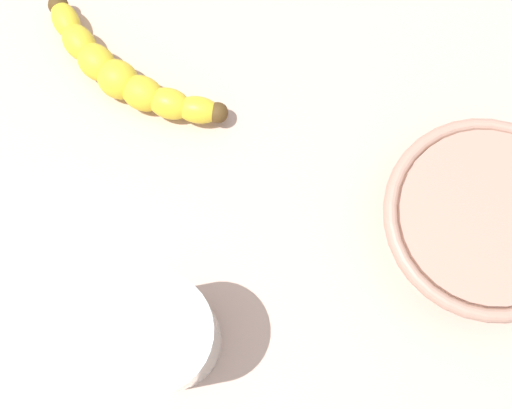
{
  "coord_description": "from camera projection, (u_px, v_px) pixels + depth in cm",
  "views": [
    {
      "loc": [
        8.12,
        11.72,
        59.38
      ],
      "look_at": [
        -2.98,
        2.19,
        5.0
      ],
      "focal_mm": 45.22,
      "sensor_mm": 36.0,
      "label": 1
    }
  ],
  "objects": [
    {
      "name": "smoothie_glass",
      "position": [
        164.0,
        337.0,
        0.5
      ],
      "size": [
        8.54,
        8.54,
        10.89
      ],
      "color": "silver",
      "rests_on": "wooden_tabletop"
    },
    {
      "name": "banana",
      "position": [
        123.0,
        73.0,
        0.6
      ],
      "size": [
        6.65,
        20.89,
        3.54
      ],
      "rotation": [
        0.0,
        0.0,
        1.66
      ],
      "color": "yellow",
      "rests_on": "wooden_tabletop"
    },
    {
      "name": "ceramic_bowl",
      "position": [
        482.0,
        221.0,
        0.55
      ],
      "size": [
        17.48,
        17.48,
        5.21
      ],
      "color": "tan",
      "rests_on": "wooden_tabletop"
    },
    {
      "name": "wooden_tabletop",
      "position": [
        217.0,
        223.0,
        0.59
      ],
      "size": [
        120.0,
        120.0,
        3.0
      ],
      "primitive_type": "cube",
      "color": "#D0AB98",
      "rests_on": "ground"
    }
  ]
}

